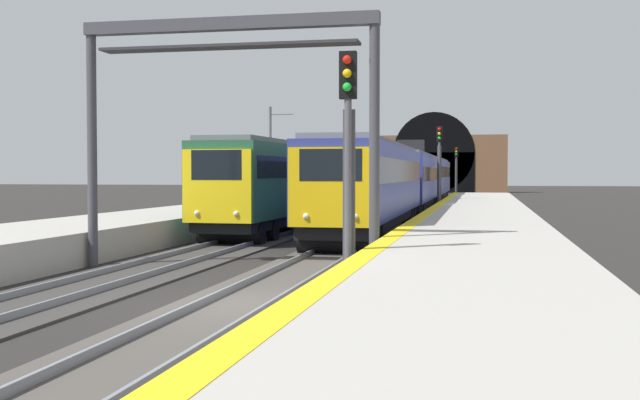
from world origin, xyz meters
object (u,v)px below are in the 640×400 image
railway_signal_far (456,168)px  overhead_signal_gantry (228,80)px  train_adjacent_platform (332,179)px  railway_signal_mid (439,161)px  railway_signal_near (348,149)px  catenary_mast_near (271,156)px  train_main_approaching (411,179)px

railway_signal_far → overhead_signal_gantry: size_ratio=0.66×
train_adjacent_platform → railway_signal_mid: (6.06, -6.18, 1.16)m
railway_signal_mid → overhead_signal_gantry: (-32.40, 4.02, 1.78)m
railway_signal_near → catenary_mast_near: catenary_mast_near is taller
train_main_approaching → catenary_mast_near: (7.19, 11.67, 1.77)m
train_adjacent_platform → railway_signal_far: (38.76, -6.18, 0.99)m
train_adjacent_platform → railway_signal_near: 30.60m
railway_signal_near → railway_signal_mid: size_ratio=0.92×
train_adjacent_platform → railway_signal_mid: railway_signal_mid is taller
railway_signal_far → overhead_signal_gantry: 65.26m
railway_signal_near → overhead_signal_gantry: (3.61, 4.02, 2.03)m
train_adjacent_platform → railway_signal_near: bearing=13.3°
railway_signal_far → catenary_mast_near: (-26.24, 13.53, 0.73)m
railway_signal_near → railway_signal_far: (68.72, 0.00, 0.08)m
train_main_approaching → railway_signal_near: 35.35m
train_main_approaching → railway_signal_mid: bearing=111.1°
railway_signal_near → catenary_mast_near: bearing=-162.3°
train_main_approaching → train_adjacent_platform: 6.87m
train_main_approaching → overhead_signal_gantry: overhead_signal_gantry is taller
railway_signal_far → train_adjacent_platform: bearing=-9.1°
train_main_approaching → railway_signal_far: (33.43, -1.86, 1.04)m
catenary_mast_near → railway_signal_mid: bearing=-115.6°
train_adjacent_platform → railway_signal_far: railway_signal_far is taller
overhead_signal_gantry → catenary_mast_near: 40.04m
railway_signal_near → catenary_mast_near: 44.59m
railway_signal_mid → railway_signal_far: size_ratio=1.06×
train_main_approaching → train_adjacent_platform: bearing=-39.3°
train_main_approaching → railway_signal_mid: railway_signal_mid is taller
railway_signal_far → catenary_mast_near: size_ratio=0.70×
train_adjacent_platform → catenary_mast_near: bearing=-148.0°
railway_signal_far → overhead_signal_gantry: overhead_signal_gantry is taller
railway_signal_far → overhead_signal_gantry: (-65.11, 4.02, 1.95)m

